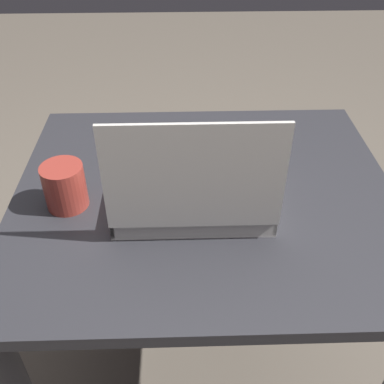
{
  "coord_description": "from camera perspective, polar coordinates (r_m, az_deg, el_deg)",
  "views": [
    {
      "loc": [
        0.06,
        0.84,
        1.42
      ],
      "look_at": [
        0.03,
        0.03,
        0.78
      ],
      "focal_mm": 42.0,
      "sensor_mm": 36.0,
      "label": 1
    }
  ],
  "objects": [
    {
      "name": "donut_box",
      "position": [
        0.99,
        0.7,
        0.22
      ],
      "size": [
        0.34,
        0.28,
        0.28
      ],
      "color": "silver",
      "rests_on": "dining_table"
    },
    {
      "name": "paper_napkin",
      "position": [
        1.26,
        3.55,
        6.82
      ],
      "size": [
        0.15,
        0.1,
        0.01
      ],
      "color": "beige",
      "rests_on": "dining_table"
    },
    {
      "name": "ground_plane",
      "position": [
        1.65,
        1.17,
        -21.27
      ],
      "size": [
        8.0,
        8.0,
        0.0
      ],
      "primitive_type": "plane",
      "color": "#6B6054"
    },
    {
      "name": "dining_table",
      "position": [
        1.15,
        1.57,
        -4.99
      ],
      "size": [
        0.9,
        0.79,
        0.77
      ],
      "color": "#2D2D33",
      "rests_on": "ground_plane"
    },
    {
      "name": "coffee_mug",
      "position": [
        1.03,
        -15.87,
        0.79
      ],
      "size": [
        0.09,
        0.09,
        0.1
      ],
      "color": "#A3382D",
      "rests_on": "dining_table"
    }
  ]
}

